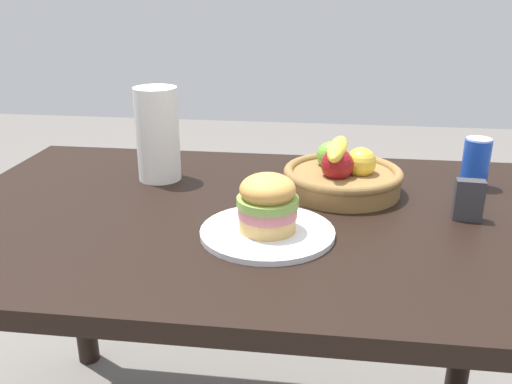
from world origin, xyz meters
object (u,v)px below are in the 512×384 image
fruit_basket (342,175)px  paper_towel_roll (158,134)px  napkin_holder (469,200)px  soda_can (476,163)px  sandwich (268,203)px  plate (267,232)px

fruit_basket → paper_towel_roll: 0.48m
napkin_holder → fruit_basket: bearing=157.8°
soda_can → paper_towel_roll: (-0.80, -0.04, 0.06)m
fruit_basket → sandwich: bearing=-119.5°
napkin_holder → sandwich: bearing=-157.1°
sandwich → napkin_holder: sandwich is taller
plate → paper_towel_roll: size_ratio=1.14×
soda_can → sandwich: bearing=-143.9°
soda_can → fruit_basket: fruit_basket is taller
plate → fruit_basket: (0.15, 0.27, 0.04)m
soda_can → napkin_holder: 0.23m
napkin_holder → plate: bearing=-157.1°
plate → paper_towel_roll: paper_towel_roll is taller
soda_can → napkin_holder: size_ratio=1.40×
sandwich → fruit_basket: fruit_basket is taller
sandwich → paper_towel_roll: bearing=135.8°
plate → paper_towel_roll: 0.46m
plate → napkin_holder: napkin_holder is taller
paper_towel_roll → fruit_basket: bearing=-4.5°
fruit_basket → paper_towel_roll: (-0.47, 0.04, 0.08)m
soda_can → fruit_basket: (-0.33, -0.08, -0.02)m
soda_can → fruit_basket: 0.34m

